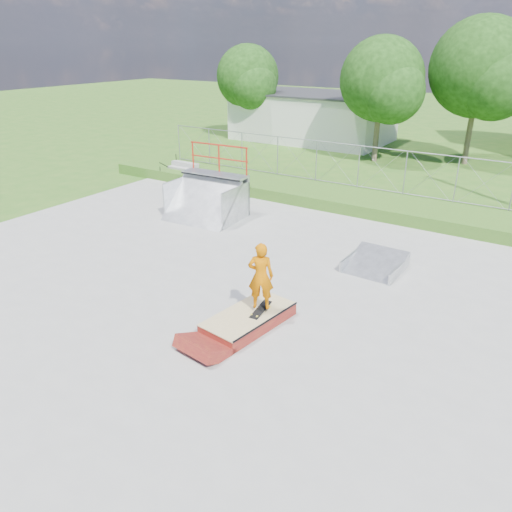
{
  "coord_description": "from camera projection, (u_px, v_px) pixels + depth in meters",
  "views": [
    {
      "loc": [
        7.69,
        -9.45,
        6.34
      ],
      "look_at": [
        1.14,
        0.69,
        1.1
      ],
      "focal_mm": 35.0,
      "sensor_mm": 36.0,
      "label": 1
    }
  ],
  "objects": [
    {
      "name": "tree_center",
      "position": [
        485.0,
        72.0,
        25.59
      ],
      "size": [
        5.44,
        5.12,
        7.6
      ],
      "color": "brown",
      "rests_on": "ground"
    },
    {
      "name": "grind_box",
      "position": [
        249.0,
        320.0,
        11.96
      ],
      "size": [
        1.44,
        2.47,
        0.35
      ],
      "rotation": [
        0.0,
        0.0,
        -0.13
      ],
      "color": "maroon",
      "rests_on": "concrete_pad"
    },
    {
      "name": "flat_bank_ramp",
      "position": [
        375.0,
        263.0,
        14.82
      ],
      "size": [
        1.61,
        1.71,
        0.48
      ],
      "primitive_type": null,
      "rotation": [
        0.0,
        0.0,
        -0.03
      ],
      "color": "#94979B",
      "rests_on": "concrete_pad"
    },
    {
      "name": "skateboard",
      "position": [
        261.0,
        310.0,
        11.96
      ],
      "size": [
        0.28,
        0.81,
        0.13
      ],
      "primitive_type": "cube",
      "rotation": [
        0.14,
        0.0,
        0.08
      ],
      "color": "black",
      "rests_on": "grind_box"
    },
    {
      "name": "concrete_stairs",
      "position": [
        179.0,
        172.0,
        24.41
      ],
      "size": [
        1.5,
        1.6,
        0.8
      ],
      "primitive_type": null,
      "color": "gray",
      "rests_on": "ground"
    },
    {
      "name": "tree_left_far",
      "position": [
        249.0,
        79.0,
        33.22
      ],
      "size": [
        4.42,
        4.16,
        6.18
      ],
      "color": "brown",
      "rests_on": "ground"
    },
    {
      "name": "tree_left_near",
      "position": [
        385.0,
        83.0,
        26.56
      ],
      "size": [
        4.76,
        4.48,
        6.65
      ],
      "color": "brown",
      "rests_on": "ground"
    },
    {
      "name": "quarter_pipe",
      "position": [
        204.0,
        185.0,
        18.7
      ],
      "size": [
        2.81,
        2.42,
        2.68
      ],
      "primitive_type": null,
      "rotation": [
        0.0,
        0.0,
        0.06
      ],
      "color": "#94979B",
      "rests_on": "concrete_pad"
    },
    {
      "name": "ground",
      "position": [
        207.0,
        292.0,
        13.63
      ],
      "size": [
        120.0,
        120.0,
        0.0
      ],
      "primitive_type": "plane",
      "color": "#30631C",
      "rests_on": "ground"
    },
    {
      "name": "chain_link_fence",
      "position": [
        359.0,
        167.0,
        21.17
      ],
      "size": [
        20.0,
        0.06,
        1.8
      ],
      "primitive_type": null,
      "color": "gray",
      "rests_on": "grass_berm"
    },
    {
      "name": "skater",
      "position": [
        261.0,
        279.0,
        11.63
      ],
      "size": [
        0.72,
        0.62,
        1.65
      ],
      "primitive_type": "imported",
      "rotation": [
        0.0,
        0.0,
        3.59
      ],
      "color": "#C66200",
      "rests_on": "grind_box"
    },
    {
      "name": "concrete_pad",
      "position": [
        207.0,
        292.0,
        13.63
      ],
      "size": [
        20.0,
        16.0,
        0.04
      ],
      "primitive_type": "cube",
      "color": "gray",
      "rests_on": "ground"
    },
    {
      "name": "utility_building_flat",
      "position": [
        313.0,
        117.0,
        33.97
      ],
      "size": [
        10.0,
        6.0,
        3.0
      ],
      "primitive_type": "cube",
      "color": "beige",
      "rests_on": "ground"
    },
    {
      "name": "grass_berm",
      "position": [
        347.0,
        198.0,
        20.86
      ],
      "size": [
        24.0,
        3.0,
        0.5
      ],
      "primitive_type": "cube",
      "color": "#30631C",
      "rests_on": "ground"
    }
  ]
}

